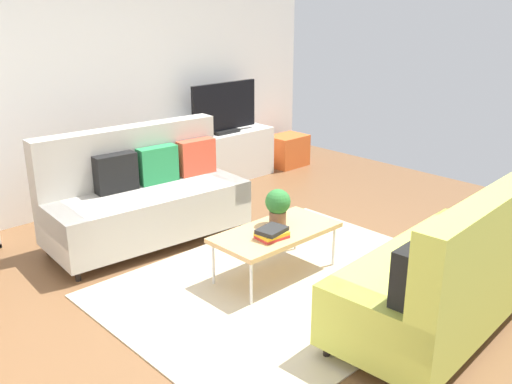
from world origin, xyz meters
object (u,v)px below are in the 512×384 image
object	(u,v)px
couch_green	(449,273)
bottle_0	(210,129)
tv_console	(224,157)
tv	(224,109)
storage_trunk	(288,151)
vase_0	(185,132)
coffee_table	(276,233)
vase_1	(194,132)
potted_plant	(278,205)
couch_beige	(144,196)
table_book_0	(272,237)

from	to	relation	value
couch_green	bottle_0	world-z (taller)	couch_green
bottle_0	tv_console	bearing A→B (deg)	8.77
tv	storage_trunk	distance (m)	1.32
vase_0	couch_green	bearing A→B (deg)	-98.40
coffee_table	vase_1	distance (m)	2.64
storage_trunk	coffee_table	bearing A→B (deg)	-138.22
tv	potted_plant	world-z (taller)	tv
couch_green	storage_trunk	bearing A→B (deg)	54.92
coffee_table	potted_plant	xyz separation A→B (m)	(0.10, 0.08, 0.21)
couch_beige	vase_0	size ratio (longest dim) A/B	10.25
coffee_table	potted_plant	bearing A→B (deg)	38.02
tv	table_book_0	world-z (taller)	tv
vase_1	storage_trunk	bearing A→B (deg)	-5.57
couch_beige	vase_1	bearing A→B (deg)	-139.84
coffee_table	table_book_0	world-z (taller)	table_book_0
vase_1	bottle_0	world-z (taller)	bottle_0
potted_plant	table_book_0	bearing A→B (deg)	-144.67
storage_trunk	vase_0	bearing A→B (deg)	174.90
storage_trunk	couch_beige	bearing A→B (deg)	-163.84
couch_green	tv_console	size ratio (longest dim) A/B	1.39
couch_beige	bottle_0	world-z (taller)	couch_beige
coffee_table	vase_0	world-z (taller)	vase_0
storage_trunk	vase_1	size ratio (longest dim) A/B	3.81
storage_trunk	bottle_0	bearing A→B (deg)	177.47
table_book_0	vase_1	size ratio (longest dim) A/B	1.76
coffee_table	vase_0	bearing A→B (deg)	70.46
couch_beige	couch_green	bearing A→B (deg)	107.69
couch_green	tv	xyz separation A→B (m)	(1.15, 3.77, 0.51)
couch_green	table_book_0	bearing A→B (deg)	104.25
couch_beige	coffee_table	xyz separation A→B (m)	(0.38, -1.42, -0.06)
tv	bottle_0	xyz separation A→B (m)	(-0.26, -0.02, -0.22)
storage_trunk	tv	bearing A→B (deg)	175.84
vase_0	vase_1	xyz separation A→B (m)	(0.14, 0.00, -0.03)
coffee_table	couch_beige	bearing A→B (deg)	105.03
table_book_0	vase_1	xyz separation A→B (m)	(1.14, 2.51, 0.28)
tv	couch_beige	bearing A→B (deg)	-153.03
bottle_0	vase_0	bearing A→B (deg)	164.32
coffee_table	bottle_0	size ratio (longest dim) A/B	5.74
potted_plant	table_book_0	size ratio (longest dim) A/B	1.33
table_book_0	couch_beige	bearing A→B (deg)	99.07
tv_console	potted_plant	size ratio (longest dim) A/B	4.37
couch_green	vase_1	size ratio (longest dim) A/B	14.28
bottle_0	storage_trunk	bearing A→B (deg)	-2.53
tv_console	storage_trunk	distance (m)	1.11
coffee_table	vase_1	bearing A→B (deg)	67.54
couch_beige	bottle_0	distance (m)	1.83
potted_plant	tv	bearing A→B (deg)	59.49
potted_plant	bottle_0	world-z (taller)	bottle_0
vase_1	tv_console	bearing A→B (deg)	-6.50
tv	storage_trunk	xyz separation A→B (m)	(1.10, -0.08, -0.73)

